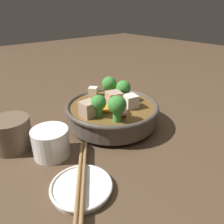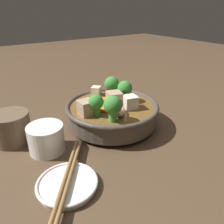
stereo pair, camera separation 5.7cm
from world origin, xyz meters
name	(u,v)px [view 2 (the right image)]	position (x,y,z in m)	size (l,w,h in m)	color
ground_plane	(112,124)	(0.00, 0.00, 0.00)	(3.00, 3.00, 0.00)	#4C3826
stirfry_bowl	(112,110)	(0.00, 0.00, 0.04)	(0.24, 0.24, 0.11)	#51473D
side_saucer	(67,184)	(-0.14, 0.19, 0.01)	(0.11, 0.11, 0.01)	white
tea_cup	(46,138)	(-0.01, 0.18, 0.03)	(0.08, 0.08, 0.06)	white
dark_mug	(11,127)	(0.07, 0.23, 0.04)	(0.11, 0.09, 0.07)	brown
chopsticks_pair	(67,180)	(-0.14, 0.19, 0.02)	(0.20, 0.15, 0.01)	olive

